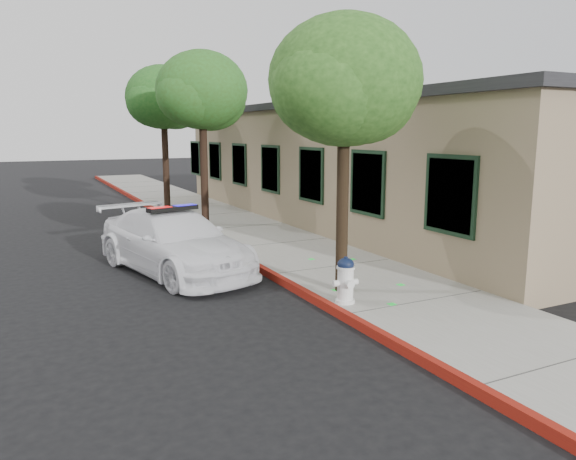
# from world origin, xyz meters

# --- Properties ---
(ground) EXTENTS (120.00, 120.00, 0.00)m
(ground) POSITION_xyz_m (0.00, 0.00, 0.00)
(ground) COLOR black
(ground) RESTS_ON ground
(sidewalk) EXTENTS (3.20, 60.00, 0.15)m
(sidewalk) POSITION_xyz_m (1.60, 3.00, 0.07)
(sidewalk) COLOR gray
(sidewalk) RESTS_ON ground
(red_curb) EXTENTS (0.14, 60.00, 0.16)m
(red_curb) POSITION_xyz_m (0.06, 3.00, 0.08)
(red_curb) COLOR maroon
(red_curb) RESTS_ON ground
(clapboard_building) EXTENTS (7.30, 20.89, 4.24)m
(clapboard_building) POSITION_xyz_m (6.69, 9.00, 2.13)
(clapboard_building) COLOR #846D56
(clapboard_building) RESTS_ON ground
(police_car) EXTENTS (3.16, 5.32, 1.56)m
(police_car) POSITION_xyz_m (-1.73, 4.72, 0.73)
(police_car) COLOR white
(police_car) RESTS_ON ground
(fire_hydrant) EXTENTS (0.50, 0.43, 0.86)m
(fire_hydrant) POSITION_xyz_m (0.35, 0.56, 0.58)
(fire_hydrant) COLOR white
(fire_hydrant) RESTS_ON sidewalk
(street_tree_near) EXTENTS (3.08, 2.87, 5.25)m
(street_tree_near) POSITION_xyz_m (0.71, 1.26, 4.06)
(street_tree_near) COLOR black
(street_tree_near) RESTS_ON sidewalk
(street_tree_mid) EXTENTS (3.10, 3.01, 5.70)m
(street_tree_mid) POSITION_xyz_m (0.71, 9.93, 4.45)
(street_tree_mid) COLOR black
(street_tree_mid) RESTS_ON sidewalk
(street_tree_far) EXTENTS (3.26, 3.07, 5.80)m
(street_tree_far) POSITION_xyz_m (0.76, 15.14, 4.51)
(street_tree_far) COLOR black
(street_tree_far) RESTS_ON sidewalk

